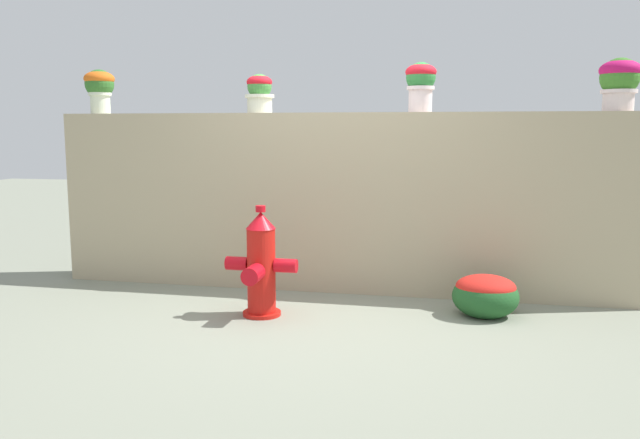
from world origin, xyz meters
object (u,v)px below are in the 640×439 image
Objects in this scene: potted_plant_1 at (260,91)px; potted_plant_3 at (620,80)px; fire_hydrant at (261,266)px; potted_plant_2 at (421,82)px; flower_bush_left at (485,294)px; potted_plant_0 at (100,86)px.

potted_plant_1 is 0.81× the size of potted_plant_3.
fire_hydrant is at bearing -160.39° from potted_plant_3.
potted_plant_3 is (1.63, -0.01, -0.01)m from potted_plant_2.
fire_hydrant is 1.82m from flower_bush_left.
flower_bush_left is (1.77, 0.37, -0.22)m from fire_hydrant.
fire_hydrant is at bearing -139.44° from potted_plant_2.
potted_plant_0 is 4.17m from flower_bush_left.
flower_bush_left is at bearing -47.18° from potted_plant_2.
potted_plant_0 is at bearing 169.86° from flower_bush_left.
potted_plant_3 is at bearing -0.46° from potted_plant_0.
potted_plant_0 is 4.77m from potted_plant_3.
potted_plant_0 is 3.14m from potted_plant_2.
potted_plant_2 is (3.14, -0.03, -0.01)m from potted_plant_0.
potted_plant_3 is at bearing 19.61° from fire_hydrant.
flower_bush_left is (3.73, -0.67, -1.73)m from potted_plant_0.
potted_plant_3 reaches higher than potted_plant_2.
potted_plant_1 is at bearing -178.98° from potted_plant_2.
potted_plant_2 reaches higher than fire_hydrant.
potted_plant_3 reaches higher than flower_bush_left.
potted_plant_1 is 3.11m from potted_plant_3.
potted_plant_1 is 0.40× the size of fire_hydrant.
potted_plant_0 is at bearing 179.54° from potted_plant_3.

